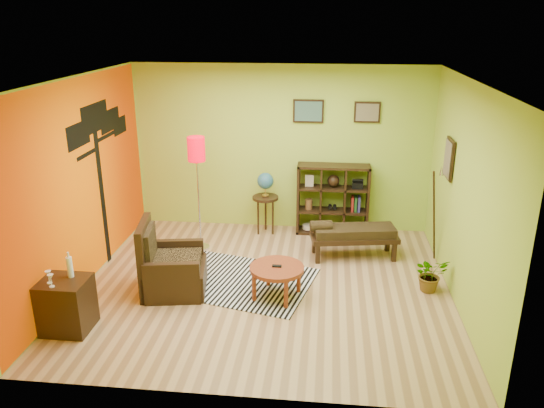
# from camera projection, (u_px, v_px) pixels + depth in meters

# --- Properties ---
(ground) EXTENTS (5.00, 5.00, 0.00)m
(ground) POSITION_uv_depth(u_px,v_px,m) (266.00, 286.00, 7.31)
(ground) COLOR tan
(ground) RESTS_ON ground
(room_shell) EXTENTS (5.04, 4.54, 2.82)m
(room_shell) POSITION_uv_depth(u_px,v_px,m) (258.00, 160.00, 6.72)
(room_shell) COLOR #A6C93E
(room_shell) RESTS_ON ground
(zebra_rug) EXTENTS (2.28, 1.88, 0.01)m
(zebra_rug) POSITION_uv_depth(u_px,v_px,m) (239.00, 281.00, 7.45)
(zebra_rug) COLOR silver
(zebra_rug) RESTS_ON ground
(coffee_table) EXTENTS (0.71, 0.71, 0.46)m
(coffee_table) POSITION_uv_depth(u_px,v_px,m) (277.00, 271.00, 6.92)
(coffee_table) COLOR maroon
(coffee_table) RESTS_ON ground
(armchair) EXTENTS (0.94, 0.94, 0.99)m
(armchair) POSITION_uv_depth(u_px,v_px,m) (170.00, 270.00, 7.11)
(armchair) COLOR black
(armchair) RESTS_ON ground
(side_cabinet) EXTENTS (0.54, 0.49, 0.96)m
(side_cabinet) POSITION_uv_depth(u_px,v_px,m) (67.00, 304.00, 6.22)
(side_cabinet) COLOR black
(side_cabinet) RESTS_ON ground
(floor_lamp) EXTENTS (0.27, 0.27, 1.81)m
(floor_lamp) POSITION_uv_depth(u_px,v_px,m) (197.00, 159.00, 8.02)
(floor_lamp) COLOR silver
(floor_lamp) RESTS_ON ground
(globe_table) EXTENTS (0.44, 0.44, 1.07)m
(globe_table) POSITION_uv_depth(u_px,v_px,m) (265.00, 188.00, 8.84)
(globe_table) COLOR black
(globe_table) RESTS_ON ground
(cube_shelf) EXTENTS (1.20, 0.35, 1.20)m
(cube_shelf) POSITION_uv_depth(u_px,v_px,m) (333.00, 200.00, 8.91)
(cube_shelf) COLOR black
(cube_shelf) RESTS_ON ground
(bench) EXTENTS (1.37, 0.68, 0.61)m
(bench) POSITION_uv_depth(u_px,v_px,m) (352.00, 234.00, 8.07)
(bench) COLOR black
(bench) RESTS_ON ground
(potted_plant) EXTENTS (0.57, 0.60, 0.38)m
(potted_plant) POSITION_uv_depth(u_px,v_px,m) (430.00, 278.00, 7.15)
(potted_plant) COLOR #26661E
(potted_plant) RESTS_ON ground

